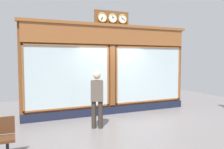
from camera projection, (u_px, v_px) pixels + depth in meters
ground_plane at (155, 138)px, 5.93m from camera, size 14.00×14.00×0.00m
shop_facade at (111, 69)px, 8.48m from camera, size 6.56×0.42×3.81m
pedestrian at (97, 97)px, 6.69m from camera, size 0.42×0.34×1.69m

